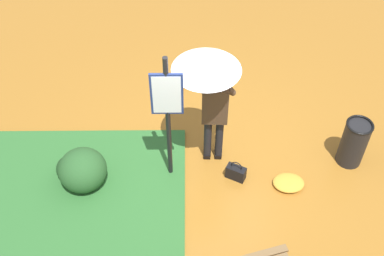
% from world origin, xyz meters
% --- Properties ---
extents(ground_plane, '(18.00, 18.00, 0.00)m').
position_xyz_m(ground_plane, '(0.00, 0.00, 0.00)').
color(ground_plane, '#9E6623').
extents(grass_verge, '(4.80, 4.00, 0.05)m').
position_xyz_m(grass_verge, '(2.79, 1.32, 0.03)').
color(grass_verge, '#2D662D').
rests_on(grass_verge, ground_plane).
extents(person_with_umbrella, '(0.96, 0.96, 2.04)m').
position_xyz_m(person_with_umbrella, '(0.03, -0.13, 1.55)').
color(person_with_umbrella, black).
rests_on(person_with_umbrella, ground_plane).
extents(info_sign_post, '(0.44, 0.07, 2.30)m').
position_xyz_m(info_sign_post, '(0.62, 0.21, 1.44)').
color(info_sign_post, black).
rests_on(info_sign_post, ground_plane).
extents(handbag, '(0.33, 0.26, 0.37)m').
position_xyz_m(handbag, '(-0.40, 0.30, 0.13)').
color(handbag, black).
rests_on(handbag, ground_plane).
extents(trash_bin, '(0.42, 0.42, 0.83)m').
position_xyz_m(trash_bin, '(-2.23, -0.04, 0.42)').
color(trash_bin, black).
rests_on(trash_bin, ground_plane).
extents(shrub_cluster, '(0.80, 0.73, 0.65)m').
position_xyz_m(shrub_cluster, '(1.97, 0.37, 0.31)').
color(shrub_cluster, '#285628').
rests_on(shrub_cluster, ground_plane).
extents(leaf_pile_near_person, '(0.48, 0.39, 0.11)m').
position_xyz_m(leaf_pile_near_person, '(-1.20, 0.45, 0.05)').
color(leaf_pile_near_person, gold).
rests_on(leaf_pile_near_person, ground_plane).
extents(leaf_pile_by_bench, '(0.49, 0.39, 0.11)m').
position_xyz_m(leaf_pile_by_bench, '(0.52, -1.95, 0.05)').
color(leaf_pile_by_bench, '#A86023').
rests_on(leaf_pile_by_bench, ground_plane).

